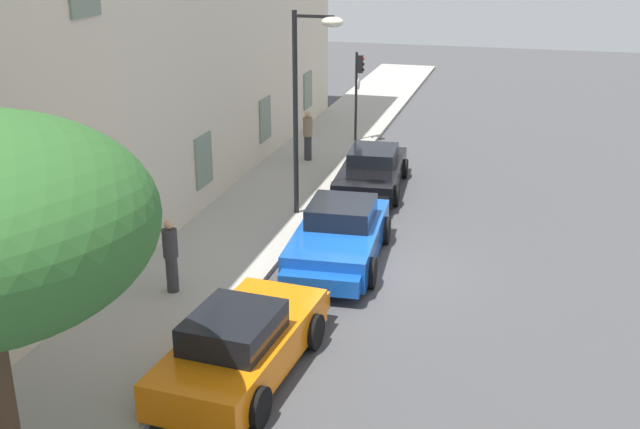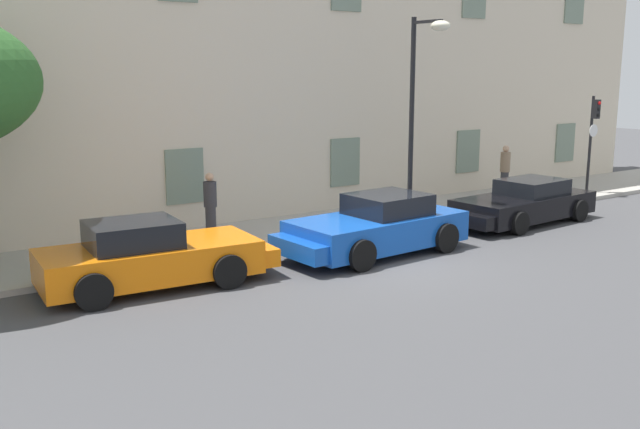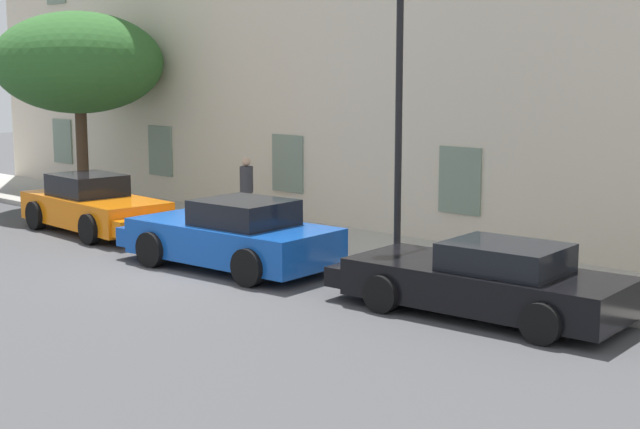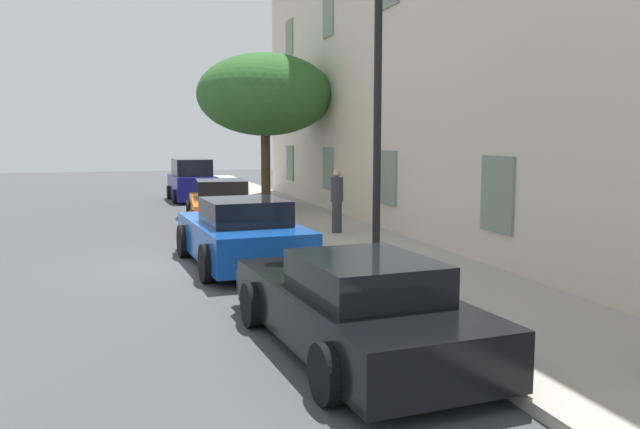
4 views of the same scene
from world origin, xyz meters
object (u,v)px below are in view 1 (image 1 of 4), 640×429
Objects in this scene: traffic_light at (358,81)px; sportscar_red_lead at (246,341)px; sportscar_white_middle at (371,174)px; pedestrian_admiring at (308,135)px; sportscar_yellow_flank at (338,239)px; street_lamp at (310,78)px; pedestrian_strolling at (171,255)px.

sportscar_red_lead is at bearing -174.44° from traffic_light.
sportscar_white_middle is 3.73m from pedestrian_admiring.
sportscar_yellow_flank reaches higher than sportscar_red_lead.
pedestrian_admiring reaches higher than sportscar_white_middle.
pedestrian_admiring is (5.36, 1.63, -3.04)m from street_lamp.
traffic_light is 14.41m from pedestrian_strolling.
sportscar_red_lead is at bearing 175.27° from sportscar_yellow_flank.
pedestrian_strolling reaches higher than sportscar_white_middle.
street_lamp is at bearing 158.38° from sportscar_white_middle.
pedestrian_strolling is (2.53, 2.71, 0.40)m from sportscar_red_lead.
sportscar_red_lead is at bearing -133.06° from pedestrian_strolling.
street_lamp reaches higher than sportscar_yellow_flank.
traffic_light is 1.92× the size of pedestrian_admiring.
pedestrian_admiring is (2.43, 2.79, 0.49)m from sportscar_white_middle.
sportscar_red_lead is at bearing -168.68° from pedestrian_admiring.
street_lamp is at bearing -176.41° from traffic_light.
pedestrian_admiring reaches higher than sportscar_yellow_flank.
sportscar_yellow_flank is 11.80m from traffic_light.
sportscar_yellow_flank is 0.95× the size of sportscar_white_middle.
sportscar_white_middle is 6.18m from traffic_light.
sportscar_yellow_flank is 2.87× the size of pedestrian_strolling.
pedestrian_admiring reaches higher than pedestrian_strolling.
sportscar_yellow_flank is 5.85m from sportscar_white_middle.
traffic_light is 0.60× the size of street_lamp.
sportscar_red_lead is 0.99× the size of sportscar_yellow_flank.
pedestrian_admiring is at bearing 49.00° from sportscar_white_middle.
traffic_light is 8.74m from street_lamp.
sportscar_yellow_flank is (5.36, -0.44, 0.01)m from sportscar_red_lead.
sportscar_yellow_flank is 4.76m from street_lamp.
sportscar_yellow_flank reaches higher than sportscar_white_middle.
street_lamp reaches higher than traffic_light.
sportscar_yellow_flank is 8.86m from pedestrian_admiring.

